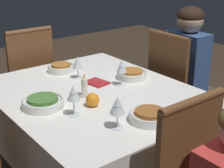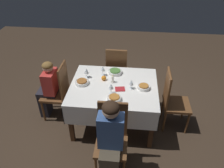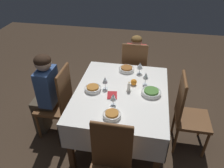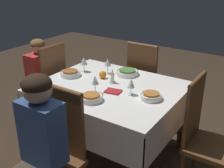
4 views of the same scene
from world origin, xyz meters
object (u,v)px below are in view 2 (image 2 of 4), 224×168
(bowl_north, at_px, (114,98))
(bowl_east, at_px, (82,82))
(chair_west, at_px, (173,99))
(bowl_west, at_px, (144,87))
(chair_north, at_px, (112,136))
(wine_glass_west, at_px, (131,83))
(wine_glass_east, at_px, (86,71))
(dining_table, at_px, (114,91))
(person_child_red, at_px, (48,88))
(bowl_south, at_px, (115,72))
(chair_south, at_px, (117,70))
(person_adult_denim, at_px, (110,139))
(napkin_red_folded, at_px, (120,89))
(wine_glass_south, at_px, (103,69))
(candle_centerpiece, at_px, (113,80))
(wine_glass_north, at_px, (111,87))
(orange_fruit, at_px, (104,78))
(chair_east, at_px, (59,90))

(bowl_north, bearing_deg, bowl_east, -32.17)
(chair_west, relative_size, bowl_west, 5.37)
(chair_north, height_order, wine_glass_west, chair_north)
(wine_glass_east, relative_size, wine_glass_west, 1.09)
(dining_table, relative_size, person_child_red, 1.25)
(bowl_east, distance_m, bowl_south, 0.58)
(chair_south, xyz_separation_m, wine_glass_west, (-0.28, 0.83, 0.31))
(bowl_north, xyz_separation_m, bowl_south, (0.05, -0.67, -0.00))
(bowl_west, relative_size, bowl_south, 0.81)
(person_adult_denim, xyz_separation_m, bowl_north, (0.01, -0.61, 0.11))
(bowl_north, relative_size, bowl_west, 1.06)
(napkin_red_folded, bearing_deg, wine_glass_south, -49.88)
(bowl_north, bearing_deg, wine_glass_east, -46.44)
(wine_glass_east, height_order, wine_glass_west, wine_glass_east)
(candle_centerpiece, bearing_deg, person_child_red, 0.48)
(wine_glass_north, relative_size, bowl_south, 0.72)
(chair_north, relative_size, bowl_west, 5.37)
(chair_north, xyz_separation_m, bowl_north, (0.01, -0.45, 0.24))
(bowl_north, bearing_deg, bowl_south, -85.78)
(person_child_red, height_order, wine_glass_west, person_child_red)
(chair_south, bearing_deg, orange_fruit, 77.57)
(dining_table, relative_size, chair_east, 1.30)
(wine_glass_north, distance_m, candle_centerpiece, 0.29)
(chair_north, height_order, orange_fruit, chair_north)
(bowl_south, bearing_deg, chair_east, 16.79)
(chair_north, distance_m, candle_centerpiece, 0.90)
(wine_glass_north, xyz_separation_m, wine_glass_east, (0.42, -0.37, -0.00))
(wine_glass_north, bearing_deg, wine_glass_south, -68.73)
(chair_west, height_order, wine_glass_south, chair_west)
(chair_east, height_order, candle_centerpiece, chair_east)
(dining_table, height_order, chair_north, chair_north)
(bowl_south, bearing_deg, chair_north, 93.16)
(person_child_red, bearing_deg, bowl_east, 82.33)
(wine_glass_south, bearing_deg, person_child_red, 12.22)
(bowl_south, distance_m, wine_glass_south, 0.22)
(chair_west, bearing_deg, bowl_south, 71.22)
(bowl_south, xyz_separation_m, napkin_red_folded, (-0.11, 0.43, -0.02))
(wine_glass_north, bearing_deg, candle_centerpiece, -89.19)
(person_adult_denim, xyz_separation_m, wine_glass_west, (-0.20, -0.89, 0.18))
(person_child_red, xyz_separation_m, bowl_west, (-1.50, 0.10, 0.20))
(chair_north, xyz_separation_m, napkin_red_folded, (-0.05, -0.69, 0.22))
(dining_table, relative_size, bowl_west, 7.00)
(napkin_red_folded, bearing_deg, person_child_red, -8.05)
(person_child_red, relative_size, wine_glass_south, 6.26)
(chair_east, bearing_deg, bowl_north, 66.61)
(chair_north, distance_m, bowl_north, 0.51)
(person_child_red, xyz_separation_m, wine_glass_east, (-0.62, -0.10, 0.29))
(dining_table, bearing_deg, bowl_west, 176.15)
(chair_south, xyz_separation_m, person_child_red, (1.04, 0.71, 0.04))
(dining_table, height_order, bowl_west, bowl_west)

